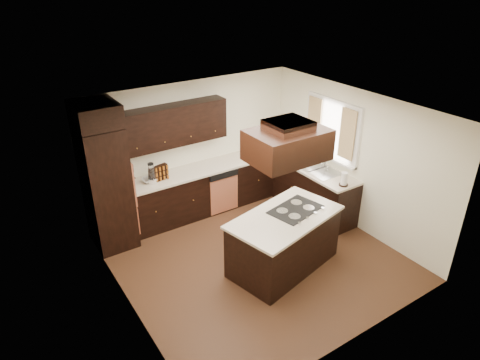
# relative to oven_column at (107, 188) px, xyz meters

# --- Properties ---
(floor) EXTENTS (4.20, 4.20, 0.02)m
(floor) POSITION_rel_oven_column_xyz_m (1.78, -1.71, -1.07)
(floor) COLOR brown
(floor) RESTS_ON ground
(ceiling) EXTENTS (4.20, 4.20, 0.02)m
(ceiling) POSITION_rel_oven_column_xyz_m (1.78, -1.71, 1.45)
(ceiling) COLOR white
(ceiling) RESTS_ON ground
(wall_back) EXTENTS (4.20, 0.02, 2.50)m
(wall_back) POSITION_rel_oven_column_xyz_m (1.78, 0.40, 0.19)
(wall_back) COLOR white
(wall_back) RESTS_ON ground
(wall_front) EXTENTS (4.20, 0.02, 2.50)m
(wall_front) POSITION_rel_oven_column_xyz_m (1.78, -3.81, 0.19)
(wall_front) COLOR white
(wall_front) RESTS_ON ground
(wall_left) EXTENTS (0.02, 4.20, 2.50)m
(wall_left) POSITION_rel_oven_column_xyz_m (-0.33, -1.71, 0.19)
(wall_left) COLOR white
(wall_left) RESTS_ON ground
(wall_right) EXTENTS (0.02, 4.20, 2.50)m
(wall_right) POSITION_rel_oven_column_xyz_m (3.88, -1.71, 0.19)
(wall_right) COLOR white
(wall_right) RESTS_ON ground
(oven_column) EXTENTS (0.65, 0.75, 2.12)m
(oven_column) POSITION_rel_oven_column_xyz_m (0.00, 0.00, 0.00)
(oven_column) COLOR black
(oven_column) RESTS_ON floor
(wall_oven_face) EXTENTS (0.05, 0.62, 0.78)m
(wall_oven_face) POSITION_rel_oven_column_xyz_m (0.35, 0.00, 0.06)
(wall_oven_face) COLOR #C26949
(wall_oven_face) RESTS_ON oven_column
(base_cabinets_back) EXTENTS (2.93, 0.60, 0.88)m
(base_cabinets_back) POSITION_rel_oven_column_xyz_m (1.81, 0.09, -0.62)
(base_cabinets_back) COLOR black
(base_cabinets_back) RESTS_ON floor
(base_cabinets_right) EXTENTS (0.60, 2.40, 0.88)m
(base_cabinets_right) POSITION_rel_oven_column_xyz_m (3.58, -0.80, -0.62)
(base_cabinets_right) COLOR black
(base_cabinets_right) RESTS_ON floor
(countertop_back) EXTENTS (2.93, 0.63, 0.04)m
(countertop_back) POSITION_rel_oven_column_xyz_m (1.81, 0.08, -0.16)
(countertop_back) COLOR beige
(countertop_back) RESTS_ON base_cabinets_back
(countertop_right) EXTENTS (0.63, 2.40, 0.04)m
(countertop_right) POSITION_rel_oven_column_xyz_m (3.56, -0.80, -0.16)
(countertop_right) COLOR beige
(countertop_right) RESTS_ON base_cabinets_right
(upper_cabinets) EXTENTS (2.00, 0.34, 0.72)m
(upper_cabinets) POSITION_rel_oven_column_xyz_m (1.34, 0.23, 0.75)
(upper_cabinets) COLOR black
(upper_cabinets) RESTS_ON wall_back
(dishwasher_front) EXTENTS (0.60, 0.05, 0.72)m
(dishwasher_front) POSITION_rel_oven_column_xyz_m (2.10, -0.20, -0.66)
(dishwasher_front) COLOR #C26949
(dishwasher_front) RESTS_ON floor
(window_frame) EXTENTS (0.06, 1.32, 1.12)m
(window_frame) POSITION_rel_oven_column_xyz_m (3.85, -1.16, 0.59)
(window_frame) COLOR white
(window_frame) RESTS_ON wall_right
(window_pane) EXTENTS (0.00, 1.20, 1.00)m
(window_pane) POSITION_rel_oven_column_xyz_m (3.87, -1.16, 0.59)
(window_pane) COLOR white
(window_pane) RESTS_ON wall_right
(curtain_left) EXTENTS (0.02, 0.34, 0.90)m
(curtain_left) POSITION_rel_oven_column_xyz_m (3.79, -1.57, 0.64)
(curtain_left) COLOR beige
(curtain_left) RESTS_ON wall_right
(curtain_right) EXTENTS (0.02, 0.34, 0.90)m
(curtain_right) POSITION_rel_oven_column_xyz_m (3.79, -0.74, 0.64)
(curtain_right) COLOR beige
(curtain_right) RESTS_ON wall_right
(sink_rim) EXTENTS (0.52, 0.84, 0.01)m
(sink_rim) POSITION_rel_oven_column_xyz_m (3.58, -1.16, -0.14)
(sink_rim) COLOR silver
(sink_rim) RESTS_ON countertop_right
(island) EXTENTS (1.87, 1.28, 0.88)m
(island) POSITION_rel_oven_column_xyz_m (2.03, -2.11, -0.62)
(island) COLOR black
(island) RESTS_ON floor
(island_top) EXTENTS (1.94, 1.36, 0.04)m
(island_top) POSITION_rel_oven_column_xyz_m (2.03, -2.11, -0.16)
(island_top) COLOR beige
(island_top) RESTS_ON island
(cooktop) EXTENTS (0.90, 0.70, 0.01)m
(cooktop) POSITION_rel_oven_column_xyz_m (2.28, -2.05, -0.13)
(cooktop) COLOR black
(cooktop) RESTS_ON island_top
(range_hood) EXTENTS (1.05, 0.72, 0.42)m
(range_hood) POSITION_rel_oven_column_xyz_m (1.88, -2.25, 1.10)
(range_hood) COLOR black
(range_hood) RESTS_ON ceiling
(hood_duct) EXTENTS (0.55, 0.50, 0.13)m
(hood_duct) POSITION_rel_oven_column_xyz_m (1.88, -2.25, 1.38)
(hood_duct) COLOR black
(hood_duct) RESTS_ON ceiling
(blender_base) EXTENTS (0.15, 0.15, 0.10)m
(blender_base) POSITION_rel_oven_column_xyz_m (0.79, 0.01, -0.09)
(blender_base) COLOR silver
(blender_base) RESTS_ON countertop_back
(blender_pitcher) EXTENTS (0.13, 0.13, 0.26)m
(blender_pitcher) POSITION_rel_oven_column_xyz_m (0.79, 0.01, 0.09)
(blender_pitcher) COLOR silver
(blender_pitcher) RESTS_ON blender_base
(spice_rack) EXTENTS (0.34, 0.16, 0.28)m
(spice_rack) POSITION_rel_oven_column_xyz_m (0.94, 0.05, -0.00)
(spice_rack) COLOR black
(spice_rack) RESTS_ON countertop_back
(mixing_bowl) EXTENTS (0.30, 0.30, 0.06)m
(mixing_bowl) POSITION_rel_oven_column_xyz_m (0.77, 0.09, -0.11)
(mixing_bowl) COLOR white
(mixing_bowl) RESTS_ON countertop_back
(soap_bottle) EXTENTS (0.10, 0.10, 0.20)m
(soap_bottle) POSITION_rel_oven_column_xyz_m (3.48, -0.56, -0.04)
(soap_bottle) COLOR white
(soap_bottle) RESTS_ON countertop_right
(paper_towel) EXTENTS (0.14, 0.14, 0.24)m
(paper_towel) POSITION_rel_oven_column_xyz_m (3.50, -1.88, -0.02)
(paper_towel) COLOR white
(paper_towel) RESTS_ON countertop_right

